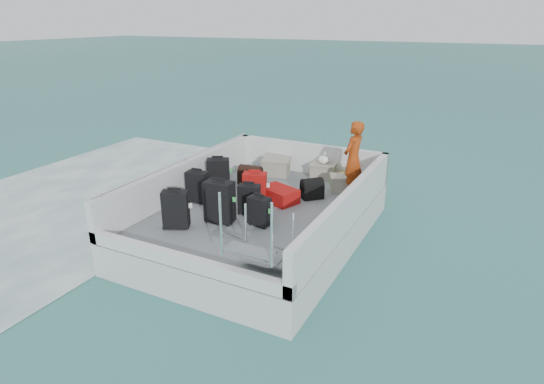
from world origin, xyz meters
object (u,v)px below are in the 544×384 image
at_px(crate_1, 276,168).
at_px(suitcase_1, 198,187).
at_px(suitcase_0, 176,210).
at_px(crate_2, 323,172).
at_px(passenger, 353,159).
at_px(suitcase_2, 218,174).
at_px(suitcase_3, 220,202).
at_px(crate_0, 277,164).
at_px(suitcase_5, 255,188).
at_px(crate_3, 343,184).
at_px(suitcase_8, 279,195).
at_px(suitcase_7, 249,199).
at_px(suitcase_6, 259,211).

bearing_deg(crate_1, suitcase_1, -106.33).
xyz_separation_m(suitcase_0, crate_2, (1.31, 3.60, -0.18)).
bearing_deg(passenger, suitcase_2, -58.30).
bearing_deg(crate_2, suitcase_3, -104.31).
distance_m(suitcase_0, crate_1, 3.33).
bearing_deg(crate_0, suitcase_5, -75.72).
relative_size(suitcase_2, crate_3, 1.29).
bearing_deg(suitcase_8, suitcase_7, -176.21).
distance_m(crate_3, passenger, 0.65).
height_order(suitcase_7, crate_1, suitcase_7).
bearing_deg(suitcase_1, suitcase_8, 23.65).
xyz_separation_m(suitcase_3, suitcase_5, (0.12, 1.06, -0.07)).
xyz_separation_m(crate_1, passenger, (1.93, -0.39, 0.59)).
bearing_deg(passenger, suitcase_7, -26.34).
xyz_separation_m(suitcase_7, crate_1, (-0.54, 2.20, -0.10)).
bearing_deg(suitcase_7, crate_3, 40.92).
bearing_deg(crate_1, suitcase_6, -69.70).
bearing_deg(suitcase_3, suitcase_0, -139.34).
bearing_deg(suitcase_2, suitcase_7, -63.71).
distance_m(suitcase_3, suitcase_8, 1.45).
height_order(suitcase_5, crate_3, suitcase_5).
distance_m(suitcase_0, suitcase_8, 2.17).
bearing_deg(suitcase_8, suitcase_1, 138.66).
bearing_deg(suitcase_8, suitcase_3, 179.94).
bearing_deg(suitcase_3, crate_3, 54.61).
height_order(suitcase_1, suitcase_3, suitcase_3).
relative_size(suitcase_6, crate_2, 1.01).
distance_m(suitcase_3, suitcase_5, 1.07).
relative_size(suitcase_2, crate_2, 1.26).
xyz_separation_m(suitcase_2, crate_1, (0.68, 1.37, -0.16)).
distance_m(suitcase_7, crate_0, 2.57).
xyz_separation_m(suitcase_1, suitcase_8, (1.41, 0.74, -0.17)).
height_order(suitcase_3, passenger, passenger).
bearing_deg(suitcase_6, suitcase_0, -140.84).
relative_size(suitcase_2, crate_0, 1.16).
xyz_separation_m(suitcase_5, suitcase_8, (0.39, 0.28, -0.17)).
distance_m(suitcase_0, crate_2, 3.84).
xyz_separation_m(suitcase_5, crate_3, (1.33, 1.42, -0.15)).
relative_size(suitcase_5, crate_1, 1.07).
bearing_deg(suitcase_2, suitcase_3, -85.46).
relative_size(suitcase_0, crate_0, 1.18).
xyz_separation_m(suitcase_2, passenger, (2.60, 0.97, 0.43)).
height_order(suitcase_1, suitcase_8, suitcase_1).
distance_m(crate_0, crate_2, 1.16).
bearing_deg(suitcase_6, crate_0, 118.56).
bearing_deg(suitcase_6, passenger, 73.89).
bearing_deg(suitcase_5, crate_2, 51.50).
distance_m(suitcase_7, crate_2, 2.54).
bearing_deg(crate_2, crate_1, -164.43).
height_order(suitcase_5, suitcase_8, suitcase_5).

